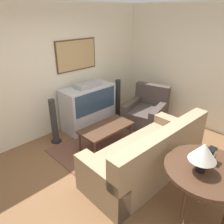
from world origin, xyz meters
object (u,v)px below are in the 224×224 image
table_lamp (203,152)px  speaker_tower_left (54,123)px  mantel_clock (211,155)px  speaker_tower_right (118,99)px  console_table (206,173)px  couch (148,157)px  coffee_table (106,129)px  armchair (146,113)px  tv (88,107)px

table_lamp → speaker_tower_left: table_lamp is taller
mantel_clock → speaker_tower_right: (1.31, 2.90, -0.42)m
speaker_tower_right → console_table: bearing=-116.5°
couch → speaker_tower_left: size_ratio=2.28×
coffee_table → console_table: size_ratio=1.04×
speaker_tower_left → armchair: bearing=-21.7°
speaker_tower_right → coffee_table: bearing=-144.6°
console_table → couch: bearing=80.3°
tv → table_lamp: 3.06m
coffee_table → table_lamp: (-0.35, -2.02, 0.65)m
console_table → speaker_tower_right: size_ratio=1.08×
console_table → mantel_clock: size_ratio=5.60×
console_table → speaker_tower_left: bearing=97.8°
tv → console_table: (-0.53, -2.99, 0.21)m
tv → console_table: bearing=-100.1°
armchair → speaker_tower_right: (-0.15, 0.81, 0.17)m
couch → table_lamp: bearing=74.8°
couch → speaker_tower_right: speaker_tower_right is taller
tv → couch: 2.03m
table_lamp → coffee_table: bearing=80.3°
armchair → console_table: size_ratio=1.11×
couch → speaker_tower_right: 2.34m
coffee_table → speaker_tower_right: size_ratio=1.13×
tv → armchair: size_ratio=1.06×
couch → armchair: 1.84m
mantel_clock → speaker_tower_left: mantel_clock is taller
table_lamp → mantel_clock: 0.33m
couch → speaker_tower_left: bearing=-72.1°
tv → speaker_tower_left: (-0.94, -0.04, -0.05)m
armchair → speaker_tower_left: speaker_tower_left is taller
table_lamp → speaker_tower_left: size_ratio=0.40×
console_table → speaker_tower_left: size_ratio=1.08×
mantel_clock → couch: bearing=89.3°
speaker_tower_right → speaker_tower_left: bearing=180.0°
couch → table_lamp: (-0.28, -0.95, 0.72)m
coffee_table → table_lamp: bearing=-99.7°
tv → table_lamp: table_lamp is taller
speaker_tower_right → table_lamp: bearing=-118.6°
couch → mantel_clock: bearing=90.7°
tv → coffee_table: bearing=-107.9°
console_table → table_lamp: bearing=156.9°
armchair → table_lamp: (-1.73, -2.09, 0.77)m
table_lamp → couch: bearing=73.3°
armchair → table_lamp: size_ratio=3.00×
armchair → mantel_clock: size_ratio=6.22×
table_lamp → mantel_clock: table_lamp is taller
couch → console_table: bearing=81.7°
tv → table_lamp: (-0.64, -2.94, 0.55)m
couch → tv: bearing=-98.8°
coffee_table → speaker_tower_right: speaker_tower_right is taller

